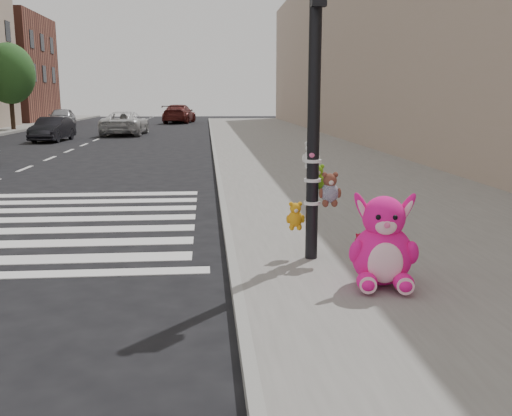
{
  "coord_description": "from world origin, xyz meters",
  "views": [
    {
      "loc": [
        1.23,
        -5.45,
        2.27
      ],
      "look_at": [
        1.9,
        2.21,
        0.75
      ],
      "focal_mm": 40.0,
      "sensor_mm": 36.0,
      "label": 1
    }
  ],
  "objects_px": {
    "car_dark_far": "(52,129)",
    "car_white_near": "(125,123)",
    "signal_pole": "(315,136)",
    "pink_bunny": "(383,248)",
    "red_teddy": "(358,239)"
  },
  "relations": [
    {
      "from": "signal_pole",
      "to": "car_white_near",
      "type": "height_order",
      "value": "signal_pole"
    },
    {
      "from": "car_dark_far",
      "to": "car_white_near",
      "type": "bearing_deg",
      "value": 61.06
    },
    {
      "from": "signal_pole",
      "to": "car_dark_far",
      "type": "xyz_separation_m",
      "value": [
        -9.12,
        22.53,
        -1.16
      ]
    },
    {
      "from": "car_white_near",
      "to": "red_teddy",
      "type": "bearing_deg",
      "value": 106.46
    },
    {
      "from": "pink_bunny",
      "to": "car_white_near",
      "type": "relative_size",
      "value": 0.22
    },
    {
      "from": "signal_pole",
      "to": "red_teddy",
      "type": "bearing_deg",
      "value": 37.09
    },
    {
      "from": "red_teddy",
      "to": "car_dark_far",
      "type": "xyz_separation_m",
      "value": [
        -9.9,
        21.94,
        0.38
      ]
    },
    {
      "from": "pink_bunny",
      "to": "car_white_near",
      "type": "distance_m",
      "value": 29.05
    },
    {
      "from": "car_dark_far",
      "to": "car_white_near",
      "type": "height_order",
      "value": "car_white_near"
    },
    {
      "from": "signal_pole",
      "to": "red_teddy",
      "type": "distance_m",
      "value": 1.82
    },
    {
      "from": "signal_pole",
      "to": "pink_bunny",
      "type": "distance_m",
      "value": 1.77
    },
    {
      "from": "pink_bunny",
      "to": "car_white_near",
      "type": "height_order",
      "value": "car_white_near"
    },
    {
      "from": "signal_pole",
      "to": "car_white_near",
      "type": "relative_size",
      "value": 0.81
    },
    {
      "from": "red_teddy",
      "to": "car_dark_far",
      "type": "distance_m",
      "value": 24.07
    },
    {
      "from": "signal_pole",
      "to": "pink_bunny",
      "type": "relative_size",
      "value": 3.65
    }
  ]
}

